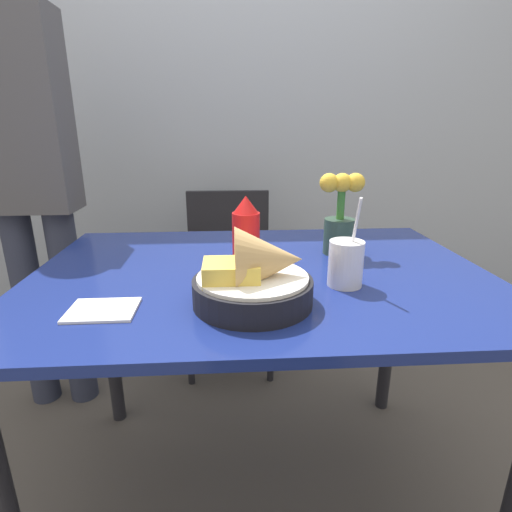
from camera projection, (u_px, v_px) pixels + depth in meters
The scene contains 10 objects.
ground_plane at pixel (260, 487), 1.30m from camera, with size 12.00×12.00×0.00m, color #4C4742.
wall_window at pixel (242, 91), 2.12m from camera, with size 7.00×0.06×2.60m.
dining_table at pixel (261, 304), 1.09m from camera, with size 1.20×0.86×0.75m.
chair_far_window at pixel (229, 261), 1.94m from camera, with size 0.40×0.40×0.82m.
food_basket at pixel (257, 277), 0.84m from camera, with size 0.26×0.26×0.17m.
ketchup_bottle at pixel (246, 236), 1.02m from camera, with size 0.07×0.07×0.20m.
drink_cup at pixel (346, 265), 0.95m from camera, with size 0.08×0.08×0.23m.
flower_vase at pixel (340, 217), 1.17m from camera, with size 0.13×0.09×0.24m.
napkin at pixel (103, 310), 0.82m from camera, with size 0.14×0.11×0.01m.
person_standing at pixel (27, 167), 1.44m from camera, with size 0.32×0.19×1.69m.
Camera 1 is at (-0.08, -1.00, 1.12)m, focal length 28.00 mm.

